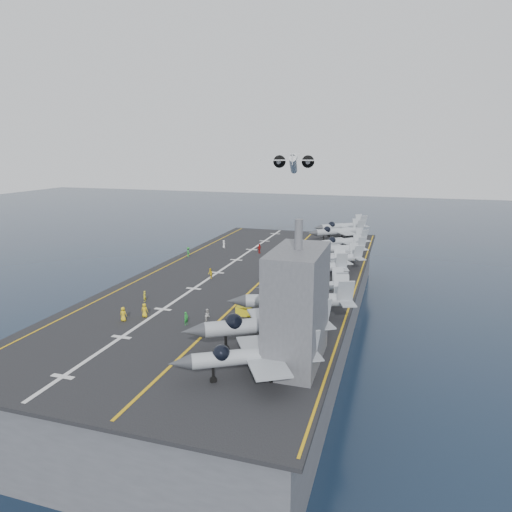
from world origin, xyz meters
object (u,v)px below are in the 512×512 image
(fighter_jet_0, at_px, (254,354))
(transport_plane, at_px, (293,164))
(island_superstructure, at_px, (297,293))
(tow_cart_a, at_px, (244,311))

(fighter_jet_0, height_order, transport_plane, transport_plane)
(fighter_jet_0, xyz_separation_m, transport_plane, (-18.76, 98.12, 14.49))
(fighter_jet_0, distance_m, transport_plane, 100.94)
(island_superstructure, relative_size, transport_plane, 0.64)
(fighter_jet_0, relative_size, transport_plane, 0.73)
(tow_cart_a, xyz_separation_m, transport_plane, (-12.28, 82.24, 16.37))
(transport_plane, bearing_deg, fighter_jet_0, -79.18)
(island_superstructure, bearing_deg, fighter_jet_0, -123.80)
(tow_cart_a, distance_m, transport_plane, 84.75)
(island_superstructure, relative_size, fighter_jet_0, 0.87)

